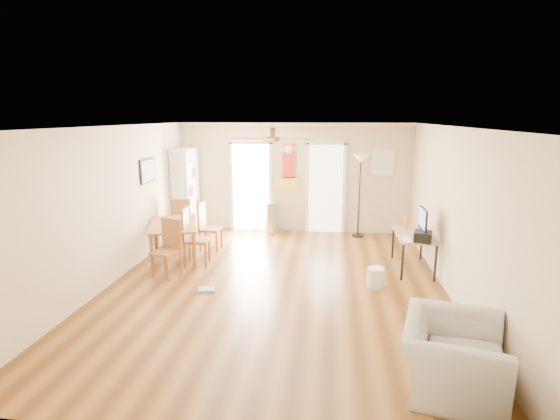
# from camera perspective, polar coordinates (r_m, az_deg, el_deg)

# --- Properties ---
(floor) EXTENTS (7.00, 7.00, 0.00)m
(floor) POSITION_cam_1_polar(r_m,az_deg,el_deg) (7.25, -0.57, -9.93)
(floor) COLOR brown
(floor) RESTS_ON ground
(ceiling) EXTENTS (5.50, 7.00, 0.00)m
(ceiling) POSITION_cam_1_polar(r_m,az_deg,el_deg) (6.71, -0.62, 11.06)
(ceiling) COLOR silver
(ceiling) RESTS_ON floor
(wall_back) EXTENTS (5.50, 0.04, 2.60)m
(wall_back) POSITION_cam_1_polar(r_m,az_deg,el_deg) (10.29, 1.91, 4.27)
(wall_back) COLOR beige
(wall_back) RESTS_ON floor
(wall_front) EXTENTS (5.50, 0.04, 2.60)m
(wall_front) POSITION_cam_1_polar(r_m,az_deg,el_deg) (3.58, -7.95, -11.77)
(wall_front) COLOR beige
(wall_front) RESTS_ON floor
(wall_left) EXTENTS (0.04, 7.00, 2.60)m
(wall_left) POSITION_cam_1_polar(r_m,az_deg,el_deg) (7.71, -21.31, 0.66)
(wall_left) COLOR beige
(wall_left) RESTS_ON floor
(wall_right) EXTENTS (0.04, 7.00, 2.60)m
(wall_right) POSITION_cam_1_polar(r_m,az_deg,el_deg) (7.07, 22.11, -0.42)
(wall_right) COLOR beige
(wall_right) RESTS_ON floor
(crown_molding) EXTENTS (5.50, 7.00, 0.08)m
(crown_molding) POSITION_cam_1_polar(r_m,az_deg,el_deg) (6.71, -0.62, 10.72)
(crown_molding) COLOR white
(crown_molding) RESTS_ON wall_back
(kitchen_doorway) EXTENTS (0.90, 0.10, 2.10)m
(kitchen_doorway) POSITION_cam_1_polar(r_m,az_deg,el_deg) (10.46, -3.85, 2.99)
(kitchen_doorway) COLOR white
(kitchen_doorway) RESTS_ON wall_back
(bathroom_doorway) EXTENTS (0.80, 0.10, 2.10)m
(bathroom_doorway) POSITION_cam_1_polar(r_m,az_deg,el_deg) (10.28, 6.07, 2.79)
(bathroom_doorway) COLOR white
(bathroom_doorway) RESTS_ON wall_back
(wall_decal) EXTENTS (0.46, 0.03, 1.10)m
(wall_decal) POSITION_cam_1_polar(r_m,az_deg,el_deg) (10.25, 1.22, 5.65)
(wall_decal) COLOR red
(wall_decal) RESTS_ON wall_back
(ac_grille) EXTENTS (0.50, 0.04, 0.60)m
(ac_grille) POSITION_cam_1_polar(r_m,az_deg,el_deg) (10.25, 13.48, 6.15)
(ac_grille) COLOR white
(ac_grille) RESTS_ON wall_back
(framed_poster) EXTENTS (0.04, 0.66, 0.48)m
(framed_poster) POSITION_cam_1_polar(r_m,az_deg,el_deg) (8.88, -17.17, 5.02)
(framed_poster) COLOR black
(framed_poster) RESTS_ON wall_left
(ceiling_fan) EXTENTS (1.24, 1.24, 0.20)m
(ceiling_fan) POSITION_cam_1_polar(r_m,az_deg,el_deg) (6.42, -0.96, 9.48)
(ceiling_fan) COLOR #593819
(ceiling_fan) RESTS_ON ceiling
(bookshelf) EXTENTS (0.64, 0.99, 2.02)m
(bookshelf) POSITION_cam_1_polar(r_m,az_deg,el_deg) (10.37, -12.42, 2.42)
(bookshelf) COLOR silver
(bookshelf) RESTS_ON floor
(dining_table) EXTENTS (1.28, 1.64, 0.72)m
(dining_table) POSITION_cam_1_polar(r_m,az_deg,el_deg) (8.66, -13.90, -4.03)
(dining_table) COLOR olive
(dining_table) RESTS_ON floor
(dining_chair_right_a) EXTENTS (0.43, 0.43, 1.00)m
(dining_chair_right_a) POSITION_cam_1_polar(r_m,az_deg,el_deg) (9.06, -9.22, -2.18)
(dining_chair_right_a) COLOR #AC7137
(dining_chair_right_a) RESTS_ON floor
(dining_chair_right_b) EXTENTS (0.49, 0.49, 1.08)m
(dining_chair_right_b) POSITION_cam_1_polar(r_m,az_deg,el_deg) (8.19, -11.02, -3.54)
(dining_chair_right_b) COLOR #9F6C33
(dining_chair_right_b) RESTS_ON floor
(dining_chair_near) EXTENTS (0.52, 0.52, 0.99)m
(dining_chair_near) POSITION_cam_1_polar(r_m,az_deg,el_deg) (7.73, -14.99, -5.04)
(dining_chair_near) COLOR #A06033
(dining_chair_near) RESTS_ON floor
(dining_chair_far) EXTENTS (0.45, 0.45, 1.00)m
(dining_chair_far) POSITION_cam_1_polar(r_m,az_deg,el_deg) (9.71, -12.71, -1.33)
(dining_chair_far) COLOR #985B31
(dining_chair_far) RESTS_ON floor
(trash_can) EXTENTS (0.42, 0.42, 0.74)m
(trash_can) POSITION_cam_1_polar(r_m,az_deg,el_deg) (10.25, -1.08, -1.05)
(trash_can) COLOR #B1B1B3
(trash_can) RESTS_ON floor
(torchiere_lamp) EXTENTS (0.42, 0.42, 1.90)m
(torchiere_lamp) POSITION_cam_1_polar(r_m,az_deg,el_deg) (10.00, 10.49, 1.80)
(torchiere_lamp) COLOR black
(torchiere_lamp) RESTS_ON floor
(computer_desk) EXTENTS (0.62, 1.25, 0.67)m
(computer_desk) POSITION_cam_1_polar(r_m,az_deg,el_deg) (8.23, 17.22, -5.29)
(computer_desk) COLOR #A38258
(computer_desk) RESTS_ON floor
(imac) EXTENTS (0.24, 0.57, 0.53)m
(imac) POSITION_cam_1_polar(r_m,az_deg,el_deg) (7.83, 18.44, -1.69)
(imac) COLOR black
(imac) RESTS_ON computer_desk
(keyboard) EXTENTS (0.16, 0.45, 0.02)m
(keyboard) POSITION_cam_1_polar(r_m,az_deg,el_deg) (7.72, 16.53, -3.75)
(keyboard) COLOR silver
(keyboard) RESTS_ON computer_desk
(printer) EXTENTS (0.36, 0.39, 0.17)m
(printer) POSITION_cam_1_polar(r_m,az_deg,el_deg) (7.69, 18.48, -3.35)
(printer) COLOR black
(printer) RESTS_ON computer_desk
(orange_bottle) EXTENTS (0.10, 0.10, 0.23)m
(orange_bottle) POSITION_cam_1_polar(r_m,az_deg,el_deg) (8.39, 16.45, -1.69)
(orange_bottle) COLOR orange
(orange_bottle) RESTS_ON computer_desk
(wastebasket_a) EXTENTS (0.31, 0.31, 0.32)m
(wastebasket_a) POSITION_cam_1_polar(r_m,az_deg,el_deg) (7.30, 12.60, -8.73)
(wastebasket_a) COLOR silver
(wastebasket_a) RESTS_ON floor
(floor_cloth) EXTENTS (0.30, 0.26, 0.04)m
(floor_cloth) POSITION_cam_1_polar(r_m,az_deg,el_deg) (7.13, -9.74, -10.37)
(floor_cloth) COLOR #9A9995
(floor_cloth) RESTS_ON floor
(armchair) EXTENTS (1.22, 1.32, 0.72)m
(armchair) POSITION_cam_1_polar(r_m,az_deg,el_deg) (4.93, 22.03, -17.64)
(armchair) COLOR #AFB0AA
(armchair) RESTS_ON floor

